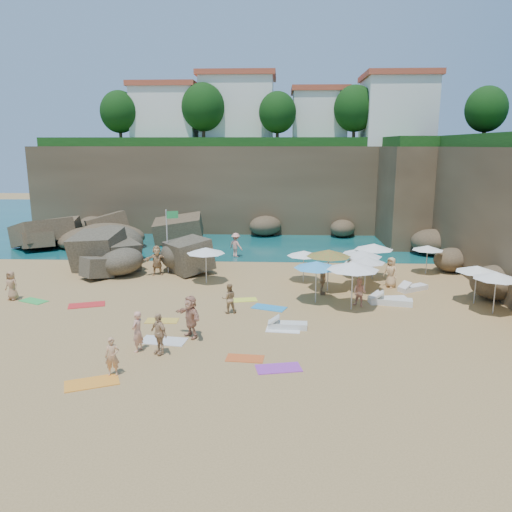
{
  "coord_description": "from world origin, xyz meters",
  "views": [
    {
      "loc": [
        3.33,
        -24.4,
        8.11
      ],
      "look_at": [
        2.0,
        3.0,
        2.0
      ],
      "focal_mm": 35.0,
      "sensor_mm": 36.0,
      "label": 1
    }
  ],
  "objects_px": {
    "flag_pole": "(169,233)",
    "parasol_1": "(304,253)",
    "parasol_2": "(374,247)",
    "person_stand_4": "(391,272)",
    "person_stand_2": "(236,245)",
    "rock_outcrop": "(147,270)",
    "parasol_0": "(206,250)",
    "person_stand_3": "(323,280)",
    "lounger_0": "(354,267)",
    "person_stand_1": "(229,298)",
    "person_stand_5": "(157,260)",
    "person_stand_6": "(137,331)"
  },
  "relations": [
    {
      "from": "flag_pole",
      "to": "lounger_0",
      "type": "xyz_separation_m",
      "value": [
        12.06,
        1.55,
        -2.5
      ]
    },
    {
      "from": "parasol_1",
      "to": "person_stand_5",
      "type": "bearing_deg",
      "value": 172.58
    },
    {
      "from": "parasol_1",
      "to": "person_stand_1",
      "type": "distance_m",
      "value": 7.21
    },
    {
      "from": "person_stand_2",
      "to": "parasol_2",
      "type": "bearing_deg",
      "value": -173.25
    },
    {
      "from": "person_stand_1",
      "to": "person_stand_2",
      "type": "distance_m",
      "value": 12.61
    },
    {
      "from": "parasol_2",
      "to": "person_stand_5",
      "type": "bearing_deg",
      "value": 178.59
    },
    {
      "from": "person_stand_3",
      "to": "flag_pole",
      "type": "bearing_deg",
      "value": 72.14
    },
    {
      "from": "rock_outcrop",
      "to": "lounger_0",
      "type": "xyz_separation_m",
      "value": [
        13.79,
        0.88,
        0.13
      ]
    },
    {
      "from": "person_stand_4",
      "to": "person_stand_5",
      "type": "distance_m",
      "value": 14.42
    },
    {
      "from": "parasol_2",
      "to": "person_stand_1",
      "type": "relative_size",
      "value": 1.58
    },
    {
      "from": "parasol_0",
      "to": "parasol_2",
      "type": "distance_m",
      "value": 10.25
    },
    {
      "from": "parasol_0",
      "to": "person_stand_5",
      "type": "height_order",
      "value": "parasol_0"
    },
    {
      "from": "person_stand_4",
      "to": "person_stand_1",
      "type": "bearing_deg",
      "value": -105.54
    },
    {
      "from": "person_stand_4",
      "to": "person_stand_2",
      "type": "bearing_deg",
      "value": -172.81
    },
    {
      "from": "parasol_1",
      "to": "parasol_2",
      "type": "relative_size",
      "value": 0.87
    },
    {
      "from": "rock_outcrop",
      "to": "person_stand_6",
      "type": "relative_size",
      "value": 4.12
    },
    {
      "from": "parasol_1",
      "to": "person_stand_4",
      "type": "xyz_separation_m",
      "value": [
        5.02,
        -0.92,
        -0.88
      ]
    },
    {
      "from": "rock_outcrop",
      "to": "person_stand_4",
      "type": "xyz_separation_m",
      "value": [
        15.28,
        -3.37,
        0.89
      ]
    },
    {
      "from": "person_stand_3",
      "to": "parasol_2",
      "type": "bearing_deg",
      "value": -37.47
    },
    {
      "from": "parasol_2",
      "to": "flag_pole",
      "type": "bearing_deg",
      "value": 176.01
    },
    {
      "from": "person_stand_2",
      "to": "person_stand_4",
      "type": "xyz_separation_m",
      "value": [
        9.71,
        -7.54,
        -0.01
      ]
    },
    {
      "from": "person_stand_1",
      "to": "person_stand_3",
      "type": "relative_size",
      "value": 0.87
    },
    {
      "from": "lounger_0",
      "to": "parasol_2",
      "type": "bearing_deg",
      "value": -104.71
    },
    {
      "from": "parasol_1",
      "to": "person_stand_6",
      "type": "bearing_deg",
      "value": -123.35
    },
    {
      "from": "rock_outcrop",
      "to": "person_stand_5",
      "type": "distance_m",
      "value": 1.87
    },
    {
      "from": "rock_outcrop",
      "to": "person_stand_3",
      "type": "height_order",
      "value": "person_stand_3"
    },
    {
      "from": "flag_pole",
      "to": "parasol_0",
      "type": "distance_m",
      "value": 3.62
    },
    {
      "from": "parasol_0",
      "to": "person_stand_3",
      "type": "height_order",
      "value": "parasol_0"
    },
    {
      "from": "person_stand_4",
      "to": "flag_pole",
      "type": "bearing_deg",
      "value": -146.2
    },
    {
      "from": "person_stand_6",
      "to": "person_stand_4",
      "type": "bearing_deg",
      "value": 144.17
    },
    {
      "from": "flag_pole",
      "to": "parasol_1",
      "type": "distance_m",
      "value": 8.76
    },
    {
      "from": "parasol_1",
      "to": "person_stand_2",
      "type": "xyz_separation_m",
      "value": [
        -4.69,
        6.61,
        -0.87
      ]
    },
    {
      "from": "parasol_0",
      "to": "person_stand_2",
      "type": "relative_size",
      "value": 1.28
    },
    {
      "from": "flag_pole",
      "to": "parasol_2",
      "type": "relative_size",
      "value": 1.75
    },
    {
      "from": "flag_pole",
      "to": "person_stand_2",
      "type": "bearing_deg",
      "value": 51.53
    },
    {
      "from": "flag_pole",
      "to": "person_stand_1",
      "type": "distance_m",
      "value": 9.21
    },
    {
      "from": "parasol_2",
      "to": "person_stand_5",
      "type": "distance_m",
      "value": 13.6
    },
    {
      "from": "person_stand_1",
      "to": "person_stand_3",
      "type": "distance_m",
      "value": 5.92
    },
    {
      "from": "parasol_2",
      "to": "person_stand_6",
      "type": "distance_m",
      "value": 16.37
    },
    {
      "from": "parasol_2",
      "to": "person_stand_4",
      "type": "height_order",
      "value": "parasol_2"
    },
    {
      "from": "flag_pole",
      "to": "person_stand_2",
      "type": "distance_m",
      "value": 6.43
    },
    {
      "from": "lounger_0",
      "to": "person_stand_5",
      "type": "distance_m",
      "value": 12.97
    },
    {
      "from": "parasol_0",
      "to": "person_stand_4",
      "type": "xyz_separation_m",
      "value": [
        10.86,
        -0.37,
        -1.11
      ]
    },
    {
      "from": "person_stand_1",
      "to": "person_stand_4",
      "type": "xyz_separation_m",
      "value": [
        8.94,
        5.04,
        0.15
      ]
    },
    {
      "from": "parasol_0",
      "to": "person_stand_2",
      "type": "distance_m",
      "value": 7.35
    },
    {
      "from": "parasol_2",
      "to": "person_stand_6",
      "type": "xyz_separation_m",
      "value": [
        -11.42,
        -11.67,
        -1.21
      ]
    },
    {
      "from": "lounger_0",
      "to": "person_stand_1",
      "type": "distance_m",
      "value": 11.92
    },
    {
      "from": "parasol_0",
      "to": "parasol_2",
      "type": "xyz_separation_m",
      "value": [
        10.15,
        1.43,
        0.04
      ]
    },
    {
      "from": "parasol_2",
      "to": "person_stand_3",
      "type": "bearing_deg",
      "value": -134.29
    },
    {
      "from": "flag_pole",
      "to": "person_stand_1",
      "type": "xyz_separation_m",
      "value": [
        4.62,
        -7.74,
        -1.89
      ]
    }
  ]
}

